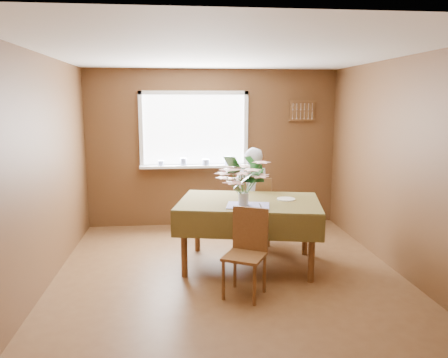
{
  "coord_description": "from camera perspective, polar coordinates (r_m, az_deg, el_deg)",
  "views": [
    {
      "loc": [
        -0.56,
        -4.73,
        1.99
      ],
      "look_at": [
        0.0,
        0.55,
        1.05
      ],
      "focal_mm": 35.0,
      "sensor_mm": 36.0,
      "label": 1
    }
  ],
  "objects": [
    {
      "name": "table_knife",
      "position": [
        5.0,
        4.76,
        -3.47
      ],
      "size": [
        0.03,
        0.2,
        0.0
      ],
      "primitive_type": "cube",
      "rotation": [
        0.0,
        0.0,
        -0.08
      ],
      "color": "silver",
      "rests_on": "dining_table"
    },
    {
      "name": "dining_table",
      "position": [
        5.3,
        3.31,
        -3.89
      ],
      "size": [
        1.88,
        1.47,
        0.82
      ],
      "rotation": [
        0.0,
        0.0,
        -0.21
      ],
      "color": "brown",
      "rests_on": "floor"
    },
    {
      "name": "wall_front",
      "position": [
        2.65,
        6.46,
        -6.3
      ],
      "size": [
        4.0,
        0.0,
        4.0
      ],
      "primitive_type": "plane",
      "rotation": [
        -1.57,
        0.0,
        0.0
      ],
      "color": "brown",
      "rests_on": "floor"
    },
    {
      "name": "wall_right",
      "position": [
        5.43,
        22.16,
        1.46
      ],
      "size": [
        0.0,
        4.5,
        4.5
      ],
      "primitive_type": "plane",
      "rotation": [
        1.57,
        0.0,
        -1.57
      ],
      "color": "brown",
      "rests_on": "floor"
    },
    {
      "name": "seated_woman",
      "position": [
        6.06,
        3.67,
        -2.35
      ],
      "size": [
        0.51,
        0.34,
        1.38
      ],
      "primitive_type": "imported",
      "rotation": [
        0.0,
        0.0,
        3.17
      ],
      "color": "white",
      "rests_on": "floor"
    },
    {
      "name": "spoon_rack",
      "position": [
        7.23,
        10.2,
        8.79
      ],
      "size": [
        0.44,
        0.05,
        0.33
      ],
      "color": "brown",
      "rests_on": "wall_back"
    },
    {
      "name": "flower_bouquet",
      "position": [
        4.96,
        2.59,
        0.31
      ],
      "size": [
        0.6,
        0.6,
        0.52
      ],
      "rotation": [
        0.0,
        0.0,
        -0.3
      ],
      "color": "white",
      "rests_on": "dining_table"
    },
    {
      "name": "chair_near",
      "position": [
        4.59,
        3.03,
        -8.96
      ],
      "size": [
        0.53,
        0.53,
        0.91
      ],
      "rotation": [
        0.0,
        0.0,
        -0.49
      ],
      "color": "brown",
      "rests_on": "floor"
    },
    {
      "name": "side_plate",
      "position": [
        5.37,
        8.1,
        -2.62
      ],
      "size": [
        0.23,
        0.23,
        0.01
      ],
      "primitive_type": "cylinder",
      "rotation": [
        0.0,
        0.0,
        -0.04
      ],
      "color": "white",
      "rests_on": "dining_table"
    },
    {
      "name": "window_assembly",
      "position": [
        6.96,
        -3.86,
        4.85
      ],
      "size": [
        1.72,
        0.2,
        1.22
      ],
      "color": "white",
      "rests_on": "wall_back"
    },
    {
      "name": "wall_back",
      "position": [
        7.04,
        -1.47,
        4.01
      ],
      "size": [
        4.0,
        0.0,
        4.0
      ],
      "primitive_type": "plane",
      "rotation": [
        1.57,
        0.0,
        0.0
      ],
      "color": "brown",
      "rests_on": "floor"
    },
    {
      "name": "floor",
      "position": [
        5.16,
        0.66,
        -12.64
      ],
      "size": [
        4.5,
        4.5,
        0.0
      ],
      "primitive_type": "plane",
      "color": "brown",
      "rests_on": "ground"
    },
    {
      "name": "chair_far",
      "position": [
        6.16,
        4.32,
        -3.76
      ],
      "size": [
        0.51,
        0.51,
        0.96
      ],
      "rotation": [
        0.0,
        0.0,
        2.87
      ],
      "color": "brown",
      "rests_on": "floor"
    },
    {
      "name": "ceiling",
      "position": [
        4.79,
        0.72,
        16.15
      ],
      "size": [
        4.5,
        4.5,
        0.0
      ],
      "primitive_type": "plane",
      "rotation": [
        3.14,
        0.0,
        0.0
      ],
      "color": "white",
      "rests_on": "wall_back"
    },
    {
      "name": "wall_left",
      "position": [
        5.0,
        -22.73,
        0.74
      ],
      "size": [
        0.0,
        4.5,
        4.5
      ],
      "primitive_type": "plane",
      "rotation": [
        1.57,
        0.0,
        1.57
      ],
      "color": "brown",
      "rests_on": "floor"
    }
  ]
}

